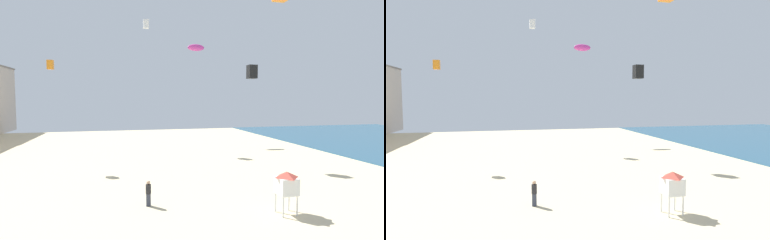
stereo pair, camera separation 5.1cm
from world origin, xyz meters
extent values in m
cube|color=#383D4C|center=(-0.61, 12.79, 0.40)|extent=(0.28, 0.18, 0.80)
cylinder|color=#262628|center=(-0.61, 12.79, 1.10)|extent=(0.34, 0.34, 0.60)
sphere|color=tan|center=(-0.61, 12.79, 1.52)|extent=(0.24, 0.24, 0.24)
cylinder|color=white|center=(6.75, 9.10, 0.60)|extent=(0.10, 0.10, 1.20)
cylinder|color=white|center=(7.65, 9.10, 0.60)|extent=(0.10, 0.10, 1.20)
cylinder|color=white|center=(6.75, 10.00, 0.60)|extent=(0.10, 0.10, 1.20)
cylinder|color=white|center=(7.65, 10.00, 0.60)|extent=(0.10, 0.10, 1.20)
cube|color=white|center=(7.20, 9.55, 1.70)|extent=(1.10, 1.10, 1.00)
pyramid|color=#D14C3D|center=(7.20, 9.55, 2.38)|extent=(1.10, 1.10, 0.35)
cube|color=white|center=(1.43, 36.33, 16.99)|extent=(0.73, 0.73, 1.15)
cube|color=orange|center=(-8.99, 27.12, 10.23)|extent=(0.59, 0.59, 0.93)
ellipsoid|color=#DB3D9E|center=(9.37, 39.88, 14.67)|extent=(2.65, 0.73, 1.03)
cube|color=black|center=(10.84, 22.53, 9.53)|extent=(0.87, 0.87, 1.37)
camera|label=1|loc=(-2.33, -6.28, 6.84)|focal=28.48mm
camera|label=2|loc=(-2.28, -6.29, 6.84)|focal=28.48mm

